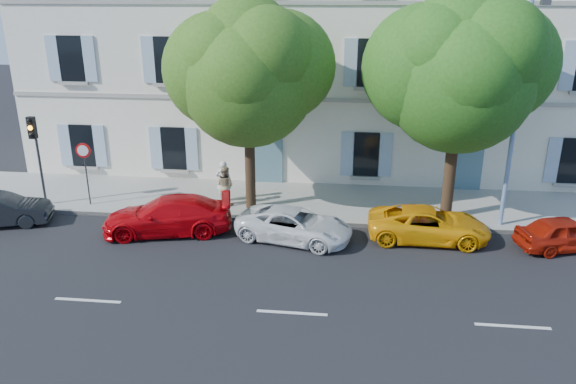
# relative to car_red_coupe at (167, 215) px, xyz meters

# --- Properties ---
(ground) EXTENTS (90.00, 90.00, 0.00)m
(ground) POSITION_rel_car_red_coupe_xyz_m (5.15, -0.96, -0.68)
(ground) COLOR black
(sidewalk) EXTENTS (36.00, 4.50, 0.15)m
(sidewalk) POSITION_rel_car_red_coupe_xyz_m (5.15, 3.49, -0.61)
(sidewalk) COLOR #A09E96
(sidewalk) RESTS_ON ground
(kerb) EXTENTS (36.00, 0.16, 0.16)m
(kerb) POSITION_rel_car_red_coupe_xyz_m (5.15, 1.32, -0.60)
(kerb) COLOR #9E998E
(kerb) RESTS_ON ground
(building) EXTENTS (28.00, 7.00, 12.00)m
(building) POSITION_rel_car_red_coupe_xyz_m (5.15, 9.24, 5.32)
(building) COLOR white
(building) RESTS_ON ground
(car_red_coupe) EXTENTS (4.99, 2.85, 1.36)m
(car_red_coupe) POSITION_rel_car_red_coupe_xyz_m (0.00, 0.00, 0.00)
(car_red_coupe) COLOR #C3050C
(car_red_coupe) RESTS_ON ground
(car_white_coupe) EXTENTS (4.51, 2.88, 1.16)m
(car_white_coupe) POSITION_rel_car_red_coupe_xyz_m (4.73, -0.12, -0.10)
(car_white_coupe) COLOR white
(car_white_coupe) RESTS_ON ground
(car_yellow_supercar) EXTENTS (4.36, 2.06, 1.20)m
(car_yellow_supercar) POSITION_rel_car_red_coupe_xyz_m (9.52, 0.42, -0.08)
(car_yellow_supercar) COLOR #FAA70A
(car_yellow_supercar) RESTS_ON ground
(car_red_hatchback) EXTENTS (3.67, 2.25, 1.17)m
(car_red_hatchback) POSITION_rel_car_red_coupe_xyz_m (14.16, 0.18, -0.10)
(car_red_hatchback) COLOR #A61A0A
(car_red_hatchback) RESTS_ON ground
(tree_left) EXTENTS (5.19, 5.19, 8.05)m
(tree_left) POSITION_rel_car_red_coupe_xyz_m (2.69, 2.48, 4.65)
(tree_left) COLOR #3A2819
(tree_left) RESTS_ON sidewalk
(tree_right) EXTENTS (5.43, 5.43, 8.37)m
(tree_right) POSITION_rel_car_red_coupe_xyz_m (10.42, 2.31, 4.83)
(tree_right) COLOR #3A2819
(tree_right) RESTS_ON sidewalk
(traffic_light) EXTENTS (0.29, 0.42, 3.71)m
(traffic_light) POSITION_rel_car_red_coupe_xyz_m (-5.81, 1.76, 2.15)
(traffic_light) COLOR #383A3D
(traffic_light) RESTS_ON sidewalk
(road_sign) EXTENTS (0.60, 0.12, 2.62)m
(road_sign) POSITION_rel_car_red_coupe_xyz_m (-3.98, 2.04, 1.36)
(road_sign) COLOR #383A3D
(road_sign) RESTS_ON sidewalk
(street_lamp) EXTENTS (0.31, 1.76, 8.23)m
(street_lamp) POSITION_rel_car_red_coupe_xyz_m (12.38, 1.62, 4.13)
(street_lamp) COLOR #7293BF
(street_lamp) RESTS_ON sidewalk
(pedestrian_a) EXTENTS (0.69, 0.51, 1.74)m
(pedestrian_a) POSITION_rel_car_red_coupe_xyz_m (1.45, 3.08, 0.34)
(pedestrian_a) COLOR silver
(pedestrian_a) RESTS_ON sidewalk
(pedestrian_b) EXTENTS (0.97, 0.87, 1.64)m
(pedestrian_b) POSITION_rel_car_red_coupe_xyz_m (1.58, 2.68, 0.29)
(pedestrian_b) COLOR tan
(pedestrian_b) RESTS_ON sidewalk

